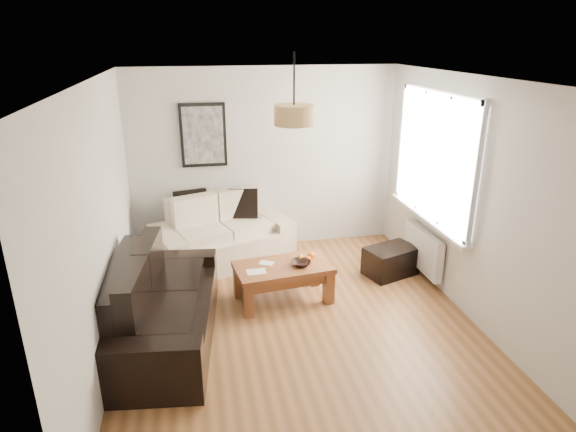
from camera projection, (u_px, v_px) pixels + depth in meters
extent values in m
plane|color=brown|center=(299.00, 324.00, 5.35)|extent=(4.50, 4.50, 0.00)
cube|color=white|center=(423.00, 250.00, 6.29)|extent=(0.10, 0.90, 0.52)
cylinder|color=tan|center=(294.00, 115.00, 4.85)|extent=(0.40, 0.40, 0.20)
cube|color=black|center=(391.00, 261.00, 6.42)|extent=(0.76, 0.61, 0.38)
cube|color=black|center=(191.00, 206.00, 6.72)|extent=(0.46, 0.23, 0.44)
cube|color=black|center=(243.00, 203.00, 6.85)|extent=(0.43, 0.21, 0.41)
imported|color=black|center=(301.00, 263.00, 5.69)|extent=(0.26, 0.26, 0.06)
sphere|color=#D55911|center=(308.00, 259.00, 5.77)|extent=(0.07, 0.07, 0.06)
sphere|color=orange|center=(311.00, 255.00, 5.86)|extent=(0.10, 0.10, 0.09)
sphere|color=orange|center=(301.00, 257.00, 5.80)|extent=(0.09, 0.09, 0.07)
cube|color=silver|center=(256.00, 272.00, 5.53)|extent=(0.22, 0.16, 0.01)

